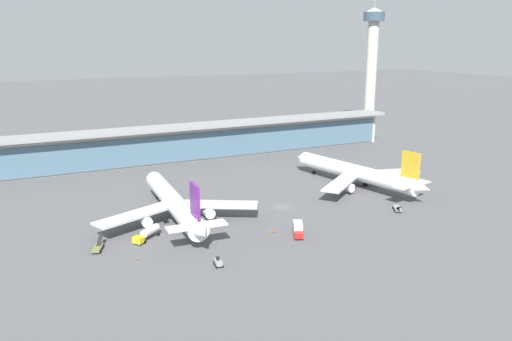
% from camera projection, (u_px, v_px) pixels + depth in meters
% --- Properties ---
extents(ground_plane, '(1200.00, 1200.00, 0.00)m').
position_uv_depth(ground_plane, '(282.00, 207.00, 151.42)').
color(ground_plane, '#515154').
extents(airliner_left_stand, '(45.92, 59.82, 15.93)m').
position_uv_depth(airliner_left_stand, '(174.00, 203.00, 139.28)').
color(airliner_left_stand, white).
rests_on(airliner_left_stand, ground).
extents(airliner_centre_stand, '(45.23, 59.53, 15.93)m').
position_uv_depth(airliner_centre_stand, '(357.00, 173.00, 171.44)').
color(airliner_centre_stand, white).
rests_on(airliner_centre_stand, ground).
extents(service_truck_near_nose_olive, '(3.80, 6.81, 2.70)m').
position_uv_depth(service_truck_near_nose_olive, '(98.00, 247.00, 119.47)').
color(service_truck_near_nose_olive, olive).
rests_on(service_truck_near_nose_olive, ground).
extents(service_truck_under_wing_grey, '(4.65, 6.53, 2.70)m').
position_uv_depth(service_truck_under_wing_grey, '(397.00, 208.00, 147.60)').
color(service_truck_under_wing_grey, gray).
rests_on(service_truck_under_wing_grey, ground).
extents(service_truck_mid_apron_yellow, '(8.14, 7.10, 2.95)m').
position_uv_depth(service_truck_mid_apron_yellow, '(148.00, 233.00, 126.18)').
color(service_truck_mid_apron_yellow, yellow).
rests_on(service_truck_mid_apron_yellow, ground).
extents(service_truck_by_tail_grey, '(2.11, 3.08, 2.05)m').
position_uv_depth(service_truck_by_tail_grey, '(218.00, 262.00, 111.14)').
color(service_truck_by_tail_grey, gray).
rests_on(service_truck_by_tail_grey, ground).
extents(service_truck_on_taxiway_yellow, '(3.04, 2.02, 2.05)m').
position_uv_depth(service_truck_on_taxiway_yellow, '(417.00, 189.00, 166.85)').
color(service_truck_on_taxiway_yellow, yellow).
rests_on(service_truck_on_taxiway_yellow, ground).
extents(service_truck_at_far_stand_red, '(5.42, 7.54, 3.10)m').
position_uv_depth(service_truck_at_far_stand_red, '(298.00, 229.00, 129.04)').
color(service_truck_at_far_stand_red, '#B21E1E').
rests_on(service_truck_at_far_stand_red, ground).
extents(terminal_building, '(187.85, 12.80, 15.20)m').
position_uv_depth(terminal_building, '(198.00, 141.00, 212.27)').
color(terminal_building, beige).
rests_on(terminal_building, ground).
extents(control_tower, '(12.00, 12.00, 72.56)m').
position_uv_depth(control_tower, '(372.00, 58.00, 289.12)').
color(control_tower, beige).
rests_on(control_tower, ground).
extents(safety_cone_alpha, '(0.62, 0.62, 0.70)m').
position_uv_depth(safety_cone_alpha, '(271.00, 232.00, 130.58)').
color(safety_cone_alpha, orange).
rests_on(safety_cone_alpha, ground).
extents(safety_cone_bravo, '(0.62, 0.62, 0.70)m').
position_uv_depth(safety_cone_bravo, '(137.00, 258.00, 114.50)').
color(safety_cone_bravo, orange).
rests_on(safety_cone_bravo, ground).
extents(safety_cone_charlie, '(0.62, 0.62, 0.70)m').
position_uv_depth(safety_cone_charlie, '(209.00, 236.00, 127.87)').
color(safety_cone_charlie, orange).
rests_on(safety_cone_charlie, ground).
extents(safety_cone_delta, '(0.62, 0.62, 0.70)m').
position_uv_depth(safety_cone_delta, '(275.00, 231.00, 131.25)').
color(safety_cone_delta, orange).
rests_on(safety_cone_delta, ground).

